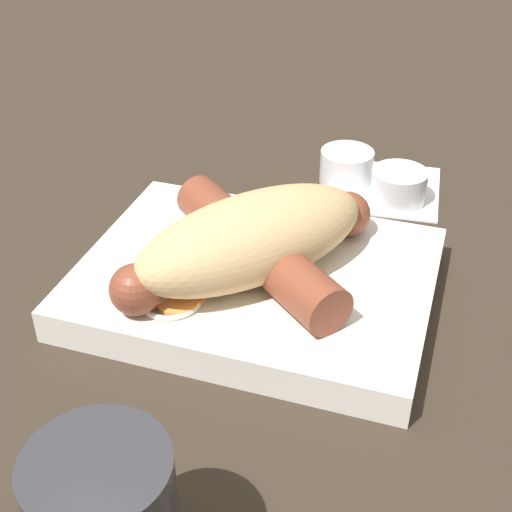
% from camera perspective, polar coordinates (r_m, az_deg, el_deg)
% --- Properties ---
extents(ground_plane, '(3.00, 3.00, 0.00)m').
position_cam_1_polar(ground_plane, '(0.52, -0.00, -3.17)').
color(ground_plane, '#33281E').
extents(food_tray, '(0.25, 0.19, 0.02)m').
position_cam_1_polar(food_tray, '(0.51, -0.00, -2.07)').
color(food_tray, silver).
rests_on(food_tray, ground_plane).
extents(bread_roll, '(0.17, 0.18, 0.06)m').
position_cam_1_polar(bread_roll, '(0.48, 0.08, 1.37)').
color(bread_roll, tan).
rests_on(bread_roll, food_tray).
extents(sausage, '(0.16, 0.17, 0.03)m').
position_cam_1_polar(sausage, '(0.50, -0.51, 0.57)').
color(sausage, brown).
rests_on(sausage, food_tray).
extents(pickled_veggies, '(0.07, 0.05, 0.01)m').
position_cam_1_polar(pickled_veggies, '(0.48, -7.77, -3.19)').
color(pickled_veggies, orange).
rests_on(pickled_veggies, food_tray).
extents(napkin, '(0.11, 0.11, 0.00)m').
position_cam_1_polar(napkin, '(0.66, 10.11, 5.42)').
color(napkin, white).
rests_on(napkin, ground_plane).
extents(condiment_cup_near, '(0.05, 0.05, 0.03)m').
position_cam_1_polar(condiment_cup_near, '(0.64, 11.32, 5.33)').
color(condiment_cup_near, white).
rests_on(condiment_cup_near, ground_plane).
extents(condiment_cup_far, '(0.05, 0.05, 0.03)m').
position_cam_1_polar(condiment_cup_far, '(0.67, 7.24, 7.00)').
color(condiment_cup_far, white).
rests_on(condiment_cup_far, ground_plane).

